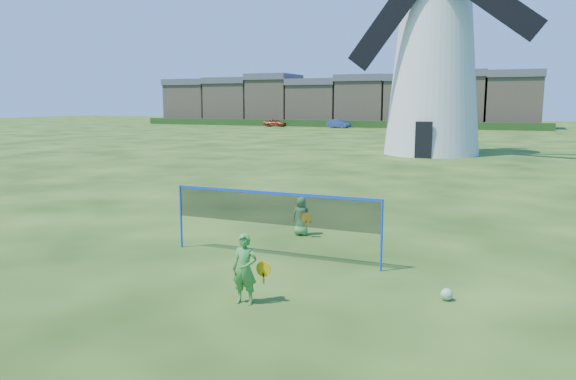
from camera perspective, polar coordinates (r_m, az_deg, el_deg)
The scene contains 10 objects.
ground at distance 12.87m, azimuth -1.70°, elevation -6.88°, with size 220.00×220.00×0.00m, color black.
windmill at distance 39.51m, azimuth 14.97°, elevation 13.44°, with size 13.60×6.43×19.21m.
badminton_net at distance 12.44m, azimuth -1.52°, elevation -2.04°, with size 5.05×0.05×1.55m.
player_girl at distance 9.79m, azimuth -4.50°, elevation -8.20°, with size 0.66×0.36×1.27m.
player_boy at distance 14.75m, azimuth 1.41°, elevation -2.73°, with size 0.63×0.42×1.05m.
play_ball at distance 10.48m, azimuth 16.16°, elevation -10.38°, with size 0.22×0.22×0.22m, color green.
terraced_houses at distance 87.59m, azimuth 5.03°, elevation 9.26°, with size 59.75×8.40×8.14m.
hedge at distance 81.94m, azimuth 3.73°, elevation 6.91°, with size 62.00×0.80×1.00m, color #193814.
car_left at distance 82.34m, azimuth -1.35°, elevation 6.99°, with size 1.38×3.43×1.17m, color maroon.
car_right at distance 79.26m, azimuth 5.27°, elevation 6.88°, with size 1.25×3.59×1.18m, color navy.
Camera 1 is at (5.21, -11.23, 3.53)m, focal length 34.21 mm.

